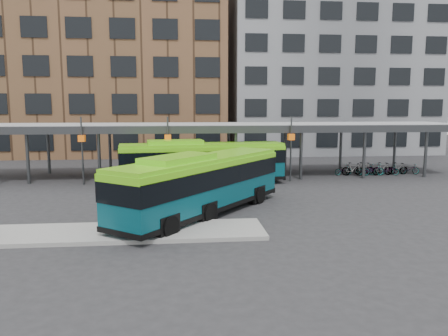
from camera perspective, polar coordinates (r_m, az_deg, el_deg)
ground at (r=22.50m, az=-0.16°, el=-6.15°), size 120.00×120.00×0.00m
boarding_island at (r=19.77m, az=-15.52°, el=-8.18°), size 14.00×3.00×0.18m
canopy at (r=34.68m, az=-2.33°, el=5.36°), size 40.00×6.53×4.80m
building_brick at (r=54.56m, az=-14.42°, el=13.54°), size 26.00×14.00×22.00m
building_grey at (r=56.86m, az=13.18°, el=12.34°), size 24.00×14.00×20.00m
bus_front at (r=22.21m, az=-2.86°, el=-1.89°), size 9.24×10.79×3.24m
bus_rear at (r=31.09m, az=-2.92°, el=0.90°), size 11.77×3.66×3.19m
bike_rack at (r=37.39m, az=19.06°, el=-0.16°), size 7.27×1.39×1.07m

